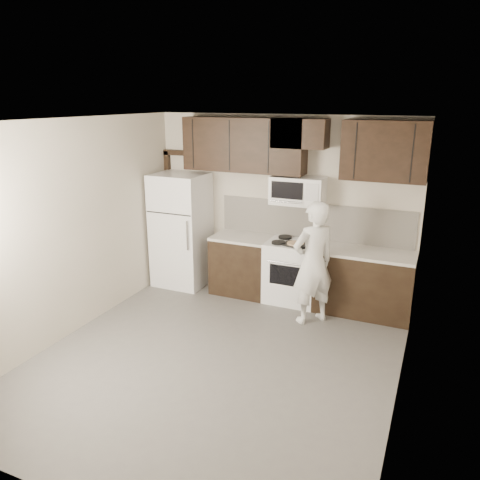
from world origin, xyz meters
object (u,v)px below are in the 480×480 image
Objects in this scene: refrigerator at (181,230)px; stove at (293,271)px; microwave at (298,191)px; person at (313,263)px.

stove is at bearing 1.51° from refrigerator.
microwave reaches higher than refrigerator.
microwave is 2.00m from refrigerator.
refrigerator reaches higher than person.
person is (0.44, -0.67, -0.81)m from microwave.
stove is at bearing -98.96° from person.
refrigerator is at bearing -174.85° from microwave.
stove is 1.20m from microwave.
microwave is at bearing 90.10° from stove.
refrigerator is 1.08× the size of person.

